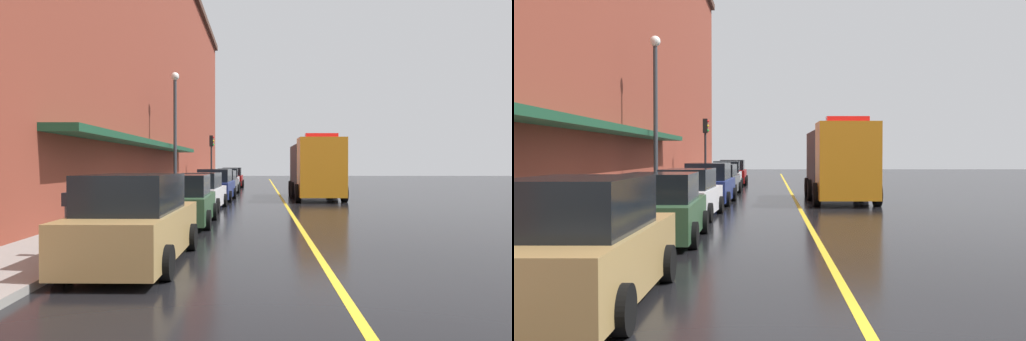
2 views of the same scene
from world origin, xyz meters
TOP-DOWN VIEW (x-y plane):
  - ground_plane at (0.00, 25.00)m, footprint 112.00×112.00m
  - sidewalk_left at (-6.20, 25.00)m, footprint 2.40×70.00m
  - lane_center_stripe at (0.00, 25.00)m, footprint 0.16×70.00m
  - brick_building_left at (-13.47, 24.00)m, footprint 13.31×64.00m
  - parked_car_0 at (-3.91, 1.76)m, footprint 2.09×4.87m
  - parked_car_1 at (-3.96, 8.11)m, footprint 2.18×4.39m
  - parked_car_2 at (-4.00, 13.62)m, footprint 2.10×4.91m
  - parked_car_3 at (-3.91, 19.41)m, footprint 2.23×4.79m
  - parked_car_4 at (-3.86, 25.14)m, footprint 2.08×4.55m
  - parked_car_5 at (-3.94, 30.76)m, footprint 2.04×4.64m
  - parked_car_6 at (-3.91, 36.08)m, footprint 2.10×4.65m
  - utility_truck at (2.03, 20.80)m, footprint 2.90×7.72m
  - parking_meter_1 at (-5.35, 7.10)m, footprint 0.14×0.18m
  - parking_meter_2 at (-5.35, 37.19)m, footprint 0.14×0.18m
  - parking_meter_3 at (-5.35, 3.02)m, footprint 0.14×0.18m
  - street_lamp_left at (-5.95, 17.72)m, footprint 0.44×0.44m
  - traffic_light_near at (-5.29, 30.55)m, footprint 0.38×0.36m

SIDE VIEW (x-z plane):
  - ground_plane at x=0.00m, z-range 0.00..0.00m
  - lane_center_stripe at x=0.00m, z-range 0.00..0.01m
  - sidewalk_left at x=-6.20m, z-range 0.00..0.15m
  - parked_car_4 at x=-3.86m, z-range -0.05..1.61m
  - parked_car_2 at x=-4.00m, z-range -0.05..1.65m
  - parked_car_1 at x=-3.96m, z-range -0.06..1.67m
  - parked_car_5 at x=-3.94m, z-range -0.06..1.71m
  - parked_car_6 at x=-3.91m, z-range -0.06..1.74m
  - parked_car_3 at x=-3.91m, z-range -0.06..1.76m
  - parked_car_0 at x=-3.91m, z-range -0.07..1.80m
  - parking_meter_1 at x=-5.35m, z-range 0.39..1.72m
  - parking_meter_2 at x=-5.35m, z-range 0.39..1.72m
  - parking_meter_3 at x=-5.35m, z-range 0.39..1.72m
  - utility_truck at x=2.03m, z-range -0.09..3.69m
  - traffic_light_near at x=-5.29m, z-range 1.01..5.31m
  - street_lamp_left at x=-5.95m, z-range 0.93..7.87m
  - brick_building_left at x=-13.47m, z-range 0.01..18.04m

